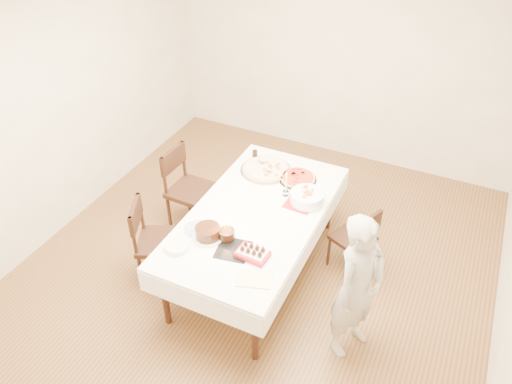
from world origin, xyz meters
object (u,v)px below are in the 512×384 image
at_px(pasta_bowl, 307,197).
at_px(layer_cake, 208,232).
at_px(chair_right_savory, 353,238).
at_px(strawberry_box, 253,253).
at_px(person, 358,288).
at_px(taper_candle, 286,184).
at_px(cola_glass, 255,155).
at_px(chair_left_dessert, 161,242).
at_px(chair_left_savory, 192,191).
at_px(pizza_white, 266,169).
at_px(birthday_cake, 227,231).
at_px(pizza_pepperoni, 298,178).
at_px(dining_table, 256,242).

height_order(pasta_bowl, layer_cake, same).
relative_size(chair_right_savory, strawberry_box, 2.85).
distance_m(person, taper_candle, 1.28).
bearing_deg(cola_glass, taper_candle, -39.58).
distance_m(chair_left_dessert, strawberry_box, 1.07).
height_order(chair_left_savory, taper_candle, taper_candle).
height_order(person, cola_glass, person).
bearing_deg(person, pizza_white, 73.13).
xyz_separation_m(chair_left_savory, birthday_cake, (0.85, -0.76, 0.36)).
bearing_deg(chair_right_savory, chair_left_dessert, -126.57).
distance_m(chair_right_savory, pizza_white, 1.13).
height_order(person, pasta_bowl, person).
relative_size(chair_left_savory, cola_glass, 9.46).
height_order(person, layer_cake, person).
height_order(pizza_white, pasta_bowl, pasta_bowl).
bearing_deg(pasta_bowl, birthday_cake, -119.97).
distance_m(cola_glass, strawberry_box, 1.49).
xyz_separation_m(pasta_bowl, taper_candle, (-0.23, 0.02, 0.08)).
bearing_deg(cola_glass, pizza_pepperoni, -16.50).
height_order(pizza_white, cola_glass, cola_glass).
height_order(chair_left_dessert, taper_candle, taper_candle).
bearing_deg(pizza_pepperoni, pizza_white, 179.10).
bearing_deg(taper_candle, pasta_bowl, -4.53).
bearing_deg(dining_table, taper_candle, 68.56).
xyz_separation_m(chair_left_savory, strawberry_box, (1.15, -0.86, 0.31)).
relative_size(pizza_pepperoni, cola_glass, 3.79).
bearing_deg(chair_left_dessert, person, 155.85).
height_order(dining_table, birthday_cake, birthday_cake).
xyz_separation_m(person, layer_cake, (-1.35, -0.04, 0.10)).
xyz_separation_m(pizza_white, strawberry_box, (0.42, -1.19, 0.01)).
distance_m(chair_left_dessert, pizza_pepperoni, 1.50).
distance_m(chair_left_savory, taper_candle, 1.15).
bearing_deg(chair_left_dessert, layer_cake, 153.17).
height_order(dining_table, layer_cake, layer_cake).
bearing_deg(pizza_pepperoni, chair_left_dessert, -130.17).
distance_m(chair_left_savory, cola_glass, 0.78).
distance_m(person, pasta_bowl, 1.10).
distance_m(pasta_bowl, strawberry_box, 0.89).
distance_m(person, cola_glass, 1.98).
distance_m(dining_table, layer_cake, 0.69).
xyz_separation_m(pizza_white, pizza_pepperoni, (0.36, -0.01, 0.00)).
height_order(chair_left_dessert, layer_cake, chair_left_dessert).
relative_size(dining_table, chair_left_savory, 2.24).
bearing_deg(strawberry_box, layer_cake, 174.32).
xyz_separation_m(chair_right_savory, pasta_bowl, (-0.47, -0.11, 0.43)).
relative_size(chair_left_savory, taper_candle, 3.44).
distance_m(chair_right_savory, strawberry_box, 1.23).
distance_m(dining_table, cola_glass, 1.01).
distance_m(chair_right_savory, chair_left_dessert, 1.87).
relative_size(dining_table, strawberry_box, 7.94).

